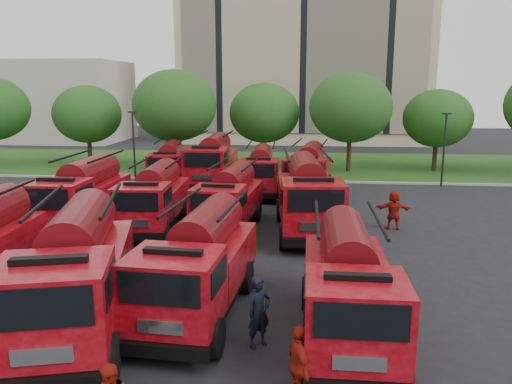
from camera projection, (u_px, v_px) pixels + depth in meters
The scene contains 27 objects.
ground at pixel (237, 267), 19.27m from camera, with size 140.00×140.00×0.00m, color black.
lawn at pixel (277, 164), 44.56m from camera, with size 70.00×16.00×0.12m, color #244813.
curb at pixel (271, 181), 36.68m from camera, with size 70.00×0.30×0.14m, color gray.
apartment_building at pixel (304, 41), 63.15m from camera, with size 30.00×14.18×25.00m.
side_building at pixel (53, 101), 64.03m from camera, with size 18.00×12.00×10.00m, color #A7A294.
tree_1 at pixel (87, 114), 42.30m from camera, with size 5.71×5.71×6.98m.
tree_2 at pixel (175, 106), 39.88m from camera, with size 6.72×6.72×8.22m.
tree_3 at pixel (264, 113), 41.76m from camera, with size 5.88×5.88×7.19m.
tree_4 at pixel (351, 108), 39.50m from camera, with size 6.55×6.55×8.01m.
tree_5 at pixel (438, 118), 39.96m from camera, with size 5.46×5.46×6.68m.
lamp_post_0 at pixel (134, 142), 36.40m from camera, with size 0.60×0.25×5.11m.
lamp_post_1 at pixel (444, 145), 34.23m from camera, with size 0.60×0.25×5.11m.
fire_truck_1 at pixel (75, 272), 13.96m from camera, with size 4.47×8.02×3.46m.
fire_truck_2 at pixel (199, 263), 15.13m from camera, with size 2.92×7.07×3.15m.
fire_truck_3 at pixel (348, 285), 13.57m from camera, with size 2.50×6.76×3.07m.
fire_truck_4 at pixel (82, 195), 24.20m from camera, with size 2.80×7.41×3.36m.
fire_truck_5 at pixel (154, 198), 24.27m from camera, with size 2.80×6.89×3.08m.
fire_truck_6 at pixel (230, 199), 24.19m from camera, with size 2.82×6.71×2.98m.
fire_truck_7 at pixel (308, 196), 23.66m from camera, with size 3.32×7.87×3.49m.
fire_truck_8 at pixel (170, 165), 34.83m from camera, with size 3.20×6.85×3.00m.
fire_truck_9 at pixel (213, 161), 34.63m from camera, with size 2.93×7.75×3.51m.
fire_truck_10 at pixel (261, 171), 32.28m from camera, with size 2.64×6.70×3.01m.
fire_truck_11 at pixel (309, 170), 31.81m from camera, with size 3.21×7.27×3.21m.
firefighter_0 at pixel (259, 346), 13.42m from camera, with size 0.71×0.52×1.94m, color black.
firefighter_3 at pixel (338, 296), 16.59m from camera, with size 1.26×0.65×1.95m, color black.
firefighter_4 at pixel (107, 280), 17.94m from camera, with size 0.83×0.54×1.70m, color black.
firefighter_5 at pixel (393, 229), 24.43m from camera, with size 1.78×0.77×1.92m, color #98190B.
Camera 1 is at (2.57, -18.08, 6.83)m, focal length 35.00 mm.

